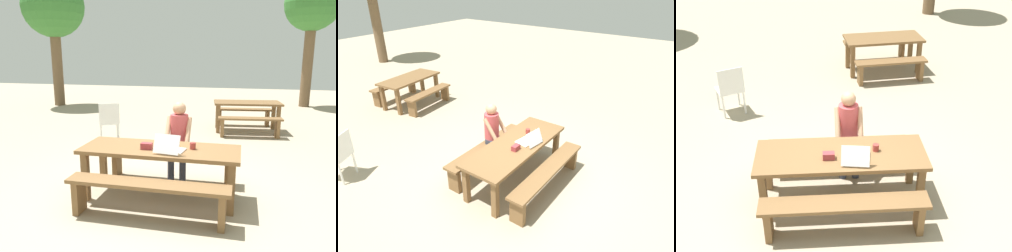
% 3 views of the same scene
% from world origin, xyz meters
% --- Properties ---
extents(ground_plane, '(30.00, 30.00, 0.00)m').
position_xyz_m(ground_plane, '(0.00, 0.00, 0.00)').
color(ground_plane, tan).
extents(picnic_table_front, '(2.14, 0.78, 0.72)m').
position_xyz_m(picnic_table_front, '(0.00, 0.00, 0.62)').
color(picnic_table_front, brown).
rests_on(picnic_table_front, ground).
extents(bench_near, '(1.98, 0.30, 0.48)m').
position_xyz_m(bench_near, '(0.00, -0.64, 0.36)').
color(bench_near, brown).
rests_on(bench_near, ground).
extents(bench_far, '(1.98, 0.30, 0.48)m').
position_xyz_m(bench_far, '(0.00, 0.64, 0.36)').
color(bench_far, brown).
rests_on(bench_far, ground).
extents(laptop, '(0.39, 0.40, 0.25)m').
position_xyz_m(laptop, '(0.17, -0.17, 0.78)').
color(laptop, white).
rests_on(laptop, picnic_table_front).
extents(small_pouch, '(0.15, 0.09, 0.09)m').
position_xyz_m(small_pouch, '(-0.16, -0.10, 0.76)').
color(small_pouch, '#993338').
rests_on(small_pouch, picnic_table_front).
extents(coffee_mug, '(0.08, 0.08, 0.09)m').
position_xyz_m(coffee_mug, '(0.44, 0.04, 0.76)').
color(coffee_mug, '#99332D').
rests_on(coffee_mug, picnic_table_front).
extents(person_seated, '(0.38, 0.39, 1.26)m').
position_xyz_m(person_seated, '(0.14, 0.60, 0.73)').
color(person_seated, '#333847').
rests_on(person_seated, ground).
extents(plastic_chair, '(0.59, 0.59, 0.91)m').
position_xyz_m(plastic_chair, '(-1.81, 2.52, 0.49)').
color(plastic_chair, white).
rests_on(plastic_chair, ground).
extents(picnic_table_mid, '(1.74, 0.96, 0.76)m').
position_xyz_m(picnic_table_mid, '(1.19, 4.36, 0.63)').
color(picnic_table_mid, brown).
rests_on(picnic_table_mid, ground).
extents(bench_mid_south, '(1.52, 0.47, 0.47)m').
position_xyz_m(bench_mid_south, '(1.26, 3.71, 0.35)').
color(bench_mid_south, brown).
rests_on(bench_mid_south, ground).
extents(bench_mid_north, '(1.52, 0.47, 0.47)m').
position_xyz_m(bench_mid_north, '(1.11, 5.02, 0.35)').
color(bench_mid_north, brown).
rests_on(bench_mid_north, ground).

